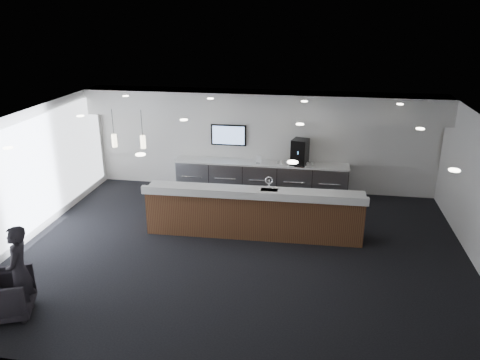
% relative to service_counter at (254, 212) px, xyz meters
% --- Properties ---
extents(ground, '(10.00, 10.00, 0.00)m').
position_rel_service_counter_xyz_m(ground, '(-0.17, -0.89, -0.58)').
color(ground, black).
rests_on(ground, ground).
extents(ceiling, '(10.00, 8.00, 0.02)m').
position_rel_service_counter_xyz_m(ceiling, '(-0.17, -0.89, 2.42)').
color(ceiling, black).
rests_on(ceiling, back_wall).
extents(back_wall, '(10.00, 0.02, 3.00)m').
position_rel_service_counter_xyz_m(back_wall, '(-0.17, 3.11, 0.92)').
color(back_wall, silver).
rests_on(back_wall, ground).
extents(left_wall, '(0.02, 8.00, 3.00)m').
position_rel_service_counter_xyz_m(left_wall, '(-5.17, -0.89, 0.92)').
color(left_wall, silver).
rests_on(left_wall, ground).
extents(soffit_bulkhead, '(10.00, 0.90, 0.70)m').
position_rel_service_counter_xyz_m(soffit_bulkhead, '(-0.17, 2.66, 2.07)').
color(soffit_bulkhead, silver).
rests_on(soffit_bulkhead, back_wall).
extents(alcove_panel, '(9.80, 0.06, 1.40)m').
position_rel_service_counter_xyz_m(alcove_panel, '(-0.17, 3.08, 1.02)').
color(alcove_panel, silver).
rests_on(alcove_panel, back_wall).
extents(window_blinds_wall, '(0.04, 7.36, 2.55)m').
position_rel_service_counter_xyz_m(window_blinds_wall, '(-5.13, -0.89, 0.92)').
color(window_blinds_wall, '#A3B0C4').
rests_on(window_blinds_wall, left_wall).
extents(back_credenza, '(5.06, 0.66, 0.95)m').
position_rel_service_counter_xyz_m(back_credenza, '(-0.17, 2.75, -0.10)').
color(back_credenza, gray).
rests_on(back_credenza, ground).
extents(wall_tv, '(1.05, 0.08, 0.62)m').
position_rel_service_counter_xyz_m(wall_tv, '(-1.17, 3.02, 1.07)').
color(wall_tv, black).
rests_on(wall_tv, back_wall).
extents(pendant_left, '(0.12, 0.12, 0.30)m').
position_rel_service_counter_xyz_m(pendant_left, '(-2.57, -0.09, 1.67)').
color(pendant_left, '#F2E6BC').
rests_on(pendant_left, ceiling).
extents(pendant_right, '(0.12, 0.12, 0.30)m').
position_rel_service_counter_xyz_m(pendant_right, '(-3.27, -0.09, 1.67)').
color(pendant_right, '#F2E6BC').
rests_on(pendant_right, ceiling).
extents(ceiling_can_lights, '(7.00, 5.00, 0.02)m').
position_rel_service_counter_xyz_m(ceiling_can_lights, '(-0.17, -0.89, 2.39)').
color(ceiling_can_lights, white).
rests_on(ceiling_can_lights, ceiling).
extents(service_counter, '(5.20, 0.96, 1.49)m').
position_rel_service_counter_xyz_m(service_counter, '(0.00, 0.00, 0.00)').
color(service_counter, '#4D2919').
rests_on(service_counter, ground).
extents(coffee_machine, '(0.53, 0.60, 0.74)m').
position_rel_service_counter_xyz_m(coffee_machine, '(0.95, 2.74, 0.74)').
color(coffee_machine, black).
rests_on(coffee_machine, back_credenza).
extents(info_sign_left, '(0.17, 0.06, 0.23)m').
position_rel_service_counter_xyz_m(info_sign_left, '(-0.22, 2.65, 0.49)').
color(info_sign_left, white).
rests_on(info_sign_left, back_credenza).
extents(info_sign_right, '(0.20, 0.07, 0.27)m').
position_rel_service_counter_xyz_m(info_sign_right, '(0.99, 2.63, 0.51)').
color(info_sign_right, white).
rests_on(info_sign_right, back_credenza).
extents(armchair, '(1.12, 1.10, 0.79)m').
position_rel_service_counter_xyz_m(armchair, '(-3.87, -3.86, -0.18)').
color(armchair, black).
rests_on(armchair, ground).
extents(lounge_guest, '(0.58, 0.72, 1.70)m').
position_rel_service_counter_xyz_m(lounge_guest, '(-3.58, -3.77, 0.28)').
color(lounge_guest, black).
rests_on(lounge_guest, ground).
extents(cup_0, '(0.09, 0.09, 0.09)m').
position_rel_service_counter_xyz_m(cup_0, '(1.31, 2.68, 0.42)').
color(cup_0, white).
rests_on(cup_0, back_credenza).
extents(cup_1, '(0.13, 0.13, 0.09)m').
position_rel_service_counter_xyz_m(cup_1, '(1.17, 2.68, 0.42)').
color(cup_1, white).
rests_on(cup_1, back_credenza).
extents(cup_2, '(0.12, 0.12, 0.09)m').
position_rel_service_counter_xyz_m(cup_2, '(1.03, 2.68, 0.42)').
color(cup_2, white).
rests_on(cup_2, back_credenza).
extents(cup_3, '(0.12, 0.12, 0.09)m').
position_rel_service_counter_xyz_m(cup_3, '(0.89, 2.68, 0.42)').
color(cup_3, white).
rests_on(cup_3, back_credenza).
extents(cup_4, '(0.13, 0.13, 0.09)m').
position_rel_service_counter_xyz_m(cup_4, '(0.75, 2.68, 0.42)').
color(cup_4, white).
rests_on(cup_4, back_credenza).
extents(cup_5, '(0.10, 0.10, 0.09)m').
position_rel_service_counter_xyz_m(cup_5, '(0.61, 2.68, 0.42)').
color(cup_5, white).
rests_on(cup_5, back_credenza).
extents(cup_6, '(0.13, 0.13, 0.09)m').
position_rel_service_counter_xyz_m(cup_6, '(0.47, 2.68, 0.42)').
color(cup_6, white).
rests_on(cup_6, back_credenza).
extents(cup_7, '(0.11, 0.11, 0.09)m').
position_rel_service_counter_xyz_m(cup_7, '(0.33, 2.68, 0.42)').
color(cup_7, white).
rests_on(cup_7, back_credenza).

